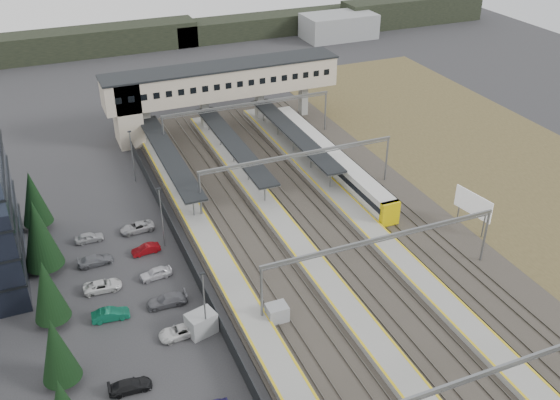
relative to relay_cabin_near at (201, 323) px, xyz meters
name	(u,v)px	position (x,y,z in m)	size (l,w,h in m)	color
ground	(253,275)	(8.26, 7.12, -1.18)	(220.00, 220.00, 0.00)	#2B2B2D
conifer_row	(50,310)	(-13.74, 3.25, 3.65)	(4.42, 49.82, 9.50)	black
car_park	(150,337)	(-5.17, 0.70, -0.58)	(10.51, 44.53, 1.28)	#99989C
lampposts	(180,253)	(0.26, 8.37, 3.15)	(0.50, 53.25, 8.07)	slate
fence	(187,257)	(1.76, 12.12, -0.18)	(0.08, 90.00, 2.00)	#26282B
relay_cabin_near	(201,323)	(0.00, 0.00, 0.00)	(3.28, 2.74, 2.37)	gray
relay_cabin_far	(277,313)	(7.77, -1.32, -0.20)	(2.17, 1.81, 1.98)	gray
rail_corridor	(308,234)	(17.60, 12.12, -0.90)	(34.00, 90.00, 0.92)	#343028
canopies	(233,143)	(15.26, 34.12, 2.74)	(23.10, 30.00, 3.28)	black
footbridge	(207,86)	(15.96, 49.11, 6.75)	(40.40, 6.40, 11.20)	#B8A992
gantries	(336,198)	(20.26, 10.12, 4.81)	(28.40, 62.28, 7.17)	slate
train	(329,159)	(28.26, 27.54, 0.67)	(2.59, 36.00, 3.26)	silver
billboard	(473,205)	(37.73, 5.74, 2.22)	(1.15, 5.90, 5.06)	slate
scrub_east	(529,184)	(53.26, 12.12, -1.15)	(34.00, 120.00, 0.06)	#4B4326
treeline_far	(212,32)	(32.07, 99.39, 1.76)	(170.00, 19.00, 7.00)	black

